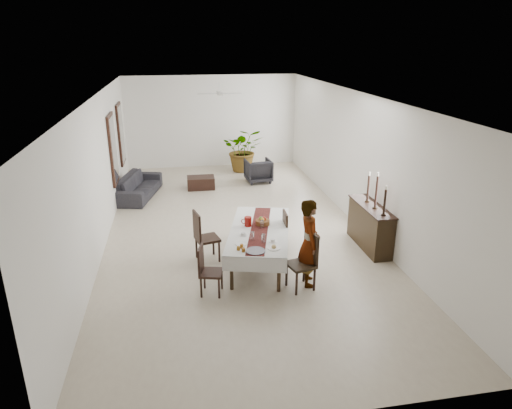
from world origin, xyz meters
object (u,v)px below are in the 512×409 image
object	(u,v)px
sideboard_body	(370,227)
sofa	(139,186)
red_pitcher	(248,221)
dining_table_top	(259,231)
woman	(309,243)

from	to	relation	value
sideboard_body	sofa	distance (m)	6.86
red_pitcher	sofa	size ratio (longest dim) A/B	0.09
red_pitcher	sofa	distance (m)	5.22
sideboard_body	red_pitcher	bearing A→B (deg)	-177.49
sofa	sideboard_body	bearing A→B (deg)	-116.65
dining_table_top	sofa	size ratio (longest dim) A/B	1.09
dining_table_top	sofa	world-z (taller)	dining_table_top
dining_table_top	red_pitcher	world-z (taller)	red_pitcher
dining_table_top	woman	world-z (taller)	woman
dining_table_top	red_pitcher	size ratio (longest dim) A/B	12.00
dining_table_top	sideboard_body	distance (m)	2.57
sofa	dining_table_top	bearing A→B (deg)	-136.81
dining_table_top	sideboard_body	bearing A→B (deg)	21.84
sideboard_body	sofa	world-z (taller)	sideboard_body
dining_table_top	woman	distance (m)	1.25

